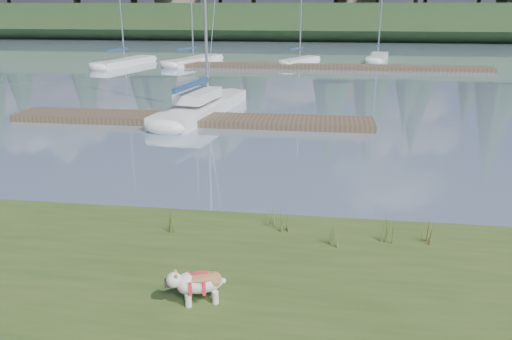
# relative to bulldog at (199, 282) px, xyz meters

# --- Properties ---
(ground) EXTENTS (200.00, 200.00, 0.00)m
(ground) POSITION_rel_bulldog_xyz_m (0.06, 35.24, -0.71)
(ground) COLOR #7F91A9
(ground) RESTS_ON ground
(bank) EXTENTS (60.00, 9.00, 0.35)m
(bank) POSITION_rel_bulldog_xyz_m (0.06, -0.76, -0.53)
(bank) COLOR #3B4F1F
(bank) RESTS_ON ground
(ridge) EXTENTS (200.00, 20.00, 5.00)m
(ridge) POSITION_rel_bulldog_xyz_m (0.06, 78.24, 1.79)
(ridge) COLOR #1E3319
(ridge) RESTS_ON ground
(bulldog) EXTENTS (0.97, 0.61, 0.57)m
(bulldog) POSITION_rel_bulldog_xyz_m (0.00, 0.00, 0.00)
(bulldog) COLOR silver
(bulldog) RESTS_ON bank
(sailboat_main) EXTENTS (3.15, 9.29, 13.10)m
(sailboat_main) POSITION_rel_bulldog_xyz_m (-3.77, 16.84, -0.29)
(sailboat_main) COLOR silver
(sailboat_main) RESTS_ON ground
(dock_near) EXTENTS (16.00, 2.00, 0.30)m
(dock_near) POSITION_rel_bulldog_xyz_m (-3.94, 14.24, -0.56)
(dock_near) COLOR #4C3D2C
(dock_near) RESTS_ON ground
(dock_far) EXTENTS (26.00, 2.20, 0.30)m
(dock_far) POSITION_rel_bulldog_xyz_m (2.06, 35.24, -0.56)
(dock_far) COLOR #4C3D2C
(dock_far) RESTS_ON ground
(sailboat_bg_0) EXTENTS (3.42, 8.49, 12.04)m
(sailboat_bg_0) POSITION_rel_bulldog_xyz_m (-15.12, 35.67, -0.39)
(sailboat_bg_0) COLOR silver
(sailboat_bg_0) RESTS_ON ground
(sailboat_bg_1) EXTENTS (4.14, 8.67, 12.70)m
(sailboat_bg_1) POSITION_rel_bulldog_xyz_m (-9.53, 37.86, -0.38)
(sailboat_bg_1) COLOR silver
(sailboat_bg_1) RESTS_ON ground
(sailboat_bg_2) EXTENTS (3.72, 5.66, 8.96)m
(sailboat_bg_2) POSITION_rel_bulldog_xyz_m (-0.12, 38.32, -0.37)
(sailboat_bg_2) COLOR silver
(sailboat_bg_2) RESTS_ON ground
(sailboat_bg_3) EXTENTS (2.76, 7.46, 10.84)m
(sailboat_bg_3) POSITION_rel_bulldog_xyz_m (6.86, 42.66, -0.38)
(sailboat_bg_3) COLOR silver
(sailboat_bg_3) RESTS_ON ground
(weed_0) EXTENTS (0.17, 0.14, 0.50)m
(weed_0) POSITION_rel_bulldog_xyz_m (0.84, 3.13, -0.15)
(weed_0) COLOR #475B23
(weed_0) RESTS_ON bank
(weed_1) EXTENTS (0.17, 0.14, 0.54)m
(weed_1) POSITION_rel_bulldog_xyz_m (1.16, 2.90, -0.13)
(weed_1) COLOR #475B23
(weed_1) RESTS_ON bank
(weed_2) EXTENTS (0.17, 0.14, 0.72)m
(weed_2) POSITION_rel_bulldog_xyz_m (3.27, 2.61, -0.06)
(weed_2) COLOR #475B23
(weed_2) RESTS_ON bank
(weed_3) EXTENTS (0.17, 0.14, 0.64)m
(weed_3) POSITION_rel_bulldog_xyz_m (-1.21, 2.53, -0.09)
(weed_3) COLOR #475B23
(weed_3) RESTS_ON bank
(weed_4) EXTENTS (0.17, 0.14, 0.49)m
(weed_4) POSITION_rel_bulldog_xyz_m (2.18, 2.31, -0.15)
(weed_4) COLOR #475B23
(weed_4) RESTS_ON bank
(weed_5) EXTENTS (0.17, 0.14, 0.54)m
(weed_5) POSITION_rel_bulldog_xyz_m (4.07, 2.68, -0.13)
(weed_5) COLOR #475B23
(weed_5) RESTS_ON bank
(mud_lip) EXTENTS (60.00, 0.50, 0.14)m
(mud_lip) POSITION_rel_bulldog_xyz_m (0.06, 3.64, -0.64)
(mud_lip) COLOR #33281C
(mud_lip) RESTS_ON ground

